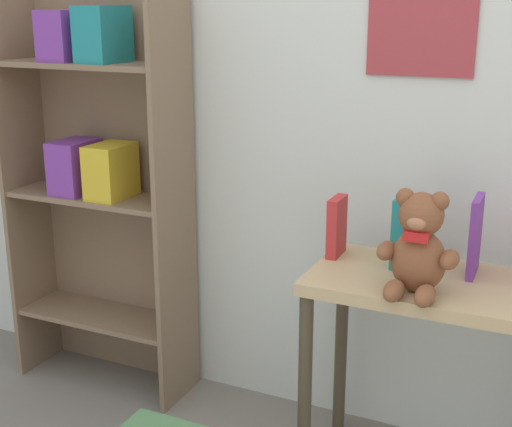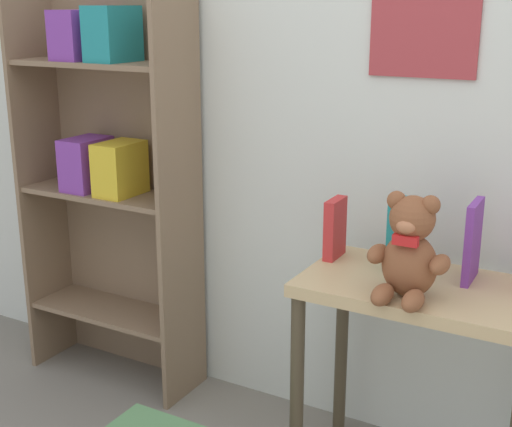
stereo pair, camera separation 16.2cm
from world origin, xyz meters
name	(u,v)px [view 1 (the left image)]	position (x,y,z in m)	size (l,w,h in m)	color
wall_back	(402,51)	(0.00, 1.46, 1.25)	(4.80, 0.07, 2.50)	silver
bookshelf_side	(101,169)	(-1.03, 1.32, 0.82)	(0.66, 0.25, 1.45)	#7F664C
display_table	(427,318)	(0.19, 1.17, 0.54)	(0.66, 0.39, 0.65)	tan
teddy_bear	(418,247)	(0.17, 1.05, 0.78)	(0.21, 0.19, 0.28)	brown
book_standing_red	(337,227)	(-0.11, 1.24, 0.74)	(0.03, 0.11, 0.18)	red
book_standing_teal	(402,232)	(0.09, 1.24, 0.76)	(0.04, 0.11, 0.21)	teal
book_standing_purple	(475,236)	(0.29, 1.25, 0.77)	(0.02, 0.14, 0.22)	purple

